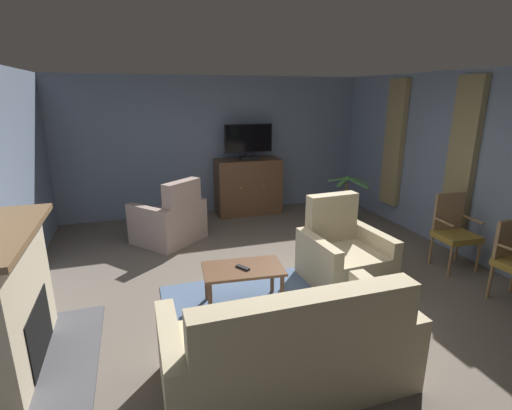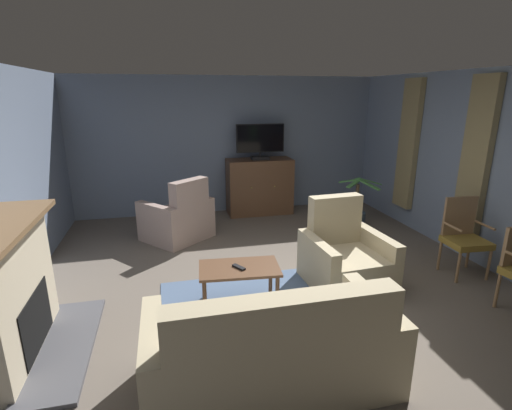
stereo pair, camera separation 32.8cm
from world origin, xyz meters
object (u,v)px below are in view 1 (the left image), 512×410
(armchair_beside_cabinet, at_px, (170,221))
(coffee_table, at_px, (243,273))
(television, at_px, (249,141))
(side_chair_mid_row, at_px, (454,229))
(armchair_by_fireplace, at_px, (343,255))
(sofa_floral, at_px, (289,351))
(tv_remote, at_px, (243,268))
(potted_plant_leafy_by_curtain, at_px, (345,212))
(tv_cabinet, at_px, (248,187))
(fireplace, at_px, (4,306))

(armchair_beside_cabinet, bearing_deg, coffee_table, -75.81)
(television, relative_size, armchair_beside_cabinet, 0.73)
(coffee_table, bearing_deg, side_chair_mid_row, 2.42)
(television, xyz_separation_m, armchair_beside_cabinet, (-1.61, -1.03, -1.09))
(armchair_by_fireplace, bearing_deg, television, 96.14)
(coffee_table, bearing_deg, sofa_floral, -89.45)
(television, relative_size, tv_remote, 5.38)
(sofa_floral, height_order, potted_plant_leafy_by_curtain, sofa_floral)
(tv_cabinet, relative_size, television, 1.36)
(coffee_table, bearing_deg, tv_remote, -110.78)
(coffee_table, xyz_separation_m, armchair_by_fireplace, (1.37, 0.23, -0.08))
(tv_cabinet, xyz_separation_m, potted_plant_leafy_by_curtain, (1.47, -1.17, -0.30))
(tv_remote, distance_m, potted_plant_leafy_by_curtain, 3.34)
(television, height_order, potted_plant_leafy_by_curtain, television)
(tv_remote, bearing_deg, coffee_table, 127.98)
(television, relative_size, armchair_by_fireplace, 0.88)
(fireplace, xyz_separation_m, armchair_by_fireplace, (3.51, 0.60, -0.28))
(tv_cabinet, relative_size, side_chair_mid_row, 1.24)
(fireplace, bearing_deg, armchair_by_fireplace, 9.71)
(fireplace, height_order, tv_remote, fireplace)
(coffee_table, bearing_deg, tv_cabinet, 72.43)
(tv_cabinet, xyz_separation_m, television, (-0.00, -0.05, 0.91))
(coffee_table, relative_size, side_chair_mid_row, 0.91)
(armchair_beside_cabinet, bearing_deg, side_chair_mid_row, -30.76)
(armchair_beside_cabinet, bearing_deg, armchair_by_fireplace, -45.84)
(sofa_floral, bearing_deg, armchair_beside_cabinet, 99.32)
(coffee_table, relative_size, tv_remote, 5.37)
(television, distance_m, armchair_by_fireplace, 3.23)
(television, bearing_deg, sofa_floral, -102.86)
(armchair_by_fireplace, relative_size, side_chair_mid_row, 1.04)
(side_chair_mid_row, bearing_deg, armchair_beside_cabinet, 149.24)
(television, xyz_separation_m, potted_plant_leafy_by_curtain, (1.47, -1.12, -1.21))
(fireplace, bearing_deg, coffee_table, 9.71)
(side_chair_mid_row, bearing_deg, coffee_table, -177.58)
(armchair_by_fireplace, bearing_deg, tv_remote, -169.33)
(potted_plant_leafy_by_curtain, bearing_deg, fireplace, -151.80)
(fireplace, height_order, tv_cabinet, fireplace)
(fireplace, distance_m, potted_plant_leafy_by_curtain, 5.30)
(potted_plant_leafy_by_curtain, bearing_deg, tv_cabinet, 141.53)
(fireplace, xyz_separation_m, potted_plant_leafy_by_curtain, (4.66, 2.50, -0.39))
(television, bearing_deg, fireplace, -131.37)
(fireplace, height_order, coffee_table, fireplace)
(tv_cabinet, height_order, tv_remote, tv_cabinet)
(sofa_floral, xyz_separation_m, armchair_beside_cabinet, (-0.57, 3.50, 0.01))
(tv_remote, distance_m, armchair_by_fireplace, 1.41)
(armchair_by_fireplace, bearing_deg, tv_cabinet, 96.03)
(armchair_by_fireplace, distance_m, potted_plant_leafy_by_curtain, 2.22)
(tv_cabinet, bearing_deg, coffee_table, -107.57)
(tv_cabinet, relative_size, armchair_beside_cabinet, 1.00)
(fireplace, xyz_separation_m, armchair_beside_cabinet, (1.58, 2.59, -0.27))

